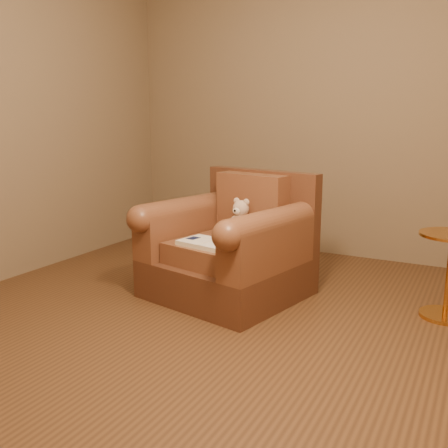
% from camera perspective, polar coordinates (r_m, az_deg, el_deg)
% --- Properties ---
extents(floor, '(4.00, 4.00, 0.00)m').
position_cam_1_polar(floor, '(3.11, 0.39, -11.83)').
color(floor, brown).
rests_on(floor, ground).
extents(room, '(4.02, 4.02, 2.71)m').
position_cam_1_polar(room, '(2.88, 0.44, 21.15)').
color(room, '#7E684D').
rests_on(room, ground).
extents(armchair, '(1.14, 1.11, 0.88)m').
position_cam_1_polar(armchair, '(3.59, 0.81, -2.82)').
color(armchair, '#532E1B').
rests_on(armchair, floor).
extents(teddy_bear, '(0.20, 0.23, 0.28)m').
position_cam_1_polar(teddy_bear, '(3.60, 1.72, 0.26)').
color(teddy_bear, '#CDAA90').
rests_on(teddy_bear, armchair).
extents(guidebook, '(0.45, 0.31, 0.03)m').
position_cam_1_polar(guidebook, '(3.34, -1.63, -2.26)').
color(guidebook, beige).
rests_on(guidebook, armchair).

